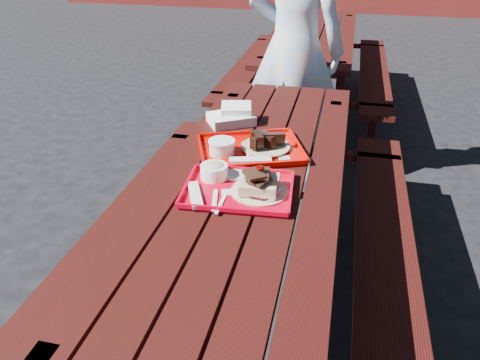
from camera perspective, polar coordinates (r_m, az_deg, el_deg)
The scene contains 7 objects.
ground at distance 2.34m, azimuth 0.87°, elevation -15.99°, with size 60.00×60.00×0.00m, color black.
picnic_table_near at distance 1.98m, azimuth 0.99°, elevation -4.50°, with size 1.41×2.40×0.75m.
picnic_table_far at distance 4.56m, azimuth 8.72°, elevation 15.01°, with size 1.41×2.40×0.75m.
near_tray at distance 1.78m, azimuth -0.14°, elevation -0.34°, with size 0.43×0.35×0.13m.
far_tray at distance 2.07m, azimuth 1.09°, elevation 3.91°, with size 0.54×0.49×0.08m.
white_cloth at distance 2.38m, azimuth -0.91°, elevation 7.80°, with size 0.27×0.25×0.09m.
person at distance 3.18m, azimuth 6.59°, elevation 15.60°, with size 0.67×0.44×1.83m, color #BCD8F7.
Camera 1 is at (0.34, -1.61, 1.66)m, focal length 35.00 mm.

